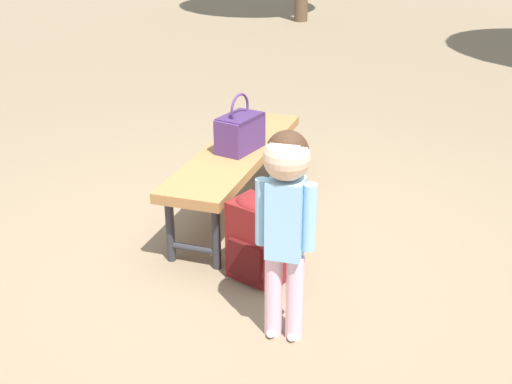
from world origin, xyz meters
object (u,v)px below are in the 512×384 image
Objects in this scene: park_bench at (236,158)px; handbag at (240,131)px; child_standing at (286,205)px; backpack_large at (260,235)px.

handbag reaches higher than park_bench.
park_bench is 0.19m from handbag.
park_bench is 1.40m from child_standing.
handbag is at bearing 70.43° from park_bench.
park_bench is at bearing -109.57° from handbag.
backpack_large is (0.79, 0.15, -0.32)m from handbag.
handbag is 1.35m from child_standing.
child_standing is 1.99× the size of backpack_large.
park_bench is at bearing -167.54° from backpack_large.
backpack_large is at bearing 10.46° from handbag.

